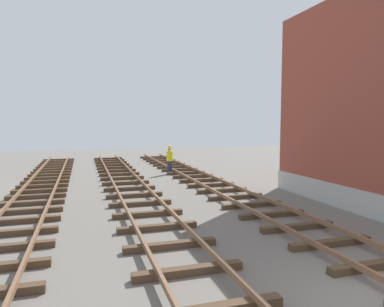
{
  "coord_description": "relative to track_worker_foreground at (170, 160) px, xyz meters",
  "views": [
    {
      "loc": [
        -5.21,
        -4.61,
        3.34
      ],
      "look_at": [
        -0.15,
        11.65,
        1.83
      ],
      "focal_mm": 32.87,
      "sensor_mm": 36.0,
      "label": 1
    }
  ],
  "objects": [
    {
      "name": "track_worker_foreground",
      "position": [
        0.0,
        0.0,
        0.0
      ],
      "size": [
        0.4,
        0.4,
        1.87
      ],
      "color": "#262D4C",
      "rests_on": "ground"
    }
  ]
}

